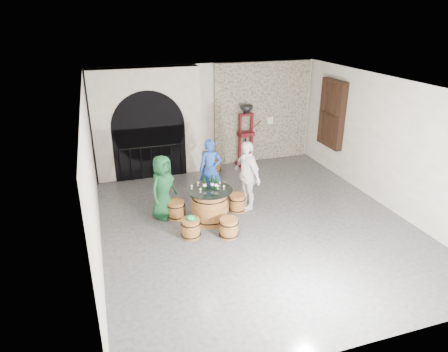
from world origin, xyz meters
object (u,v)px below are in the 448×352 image
object	(u,v)px
barrel_stool_right	(237,203)
wine_bottle_left	(205,184)
barrel_table	(210,206)
wine_bottle_right	(212,183)
person_white	(247,176)
side_barrel	(214,164)
person_blue	(211,170)
person_green	(163,187)
wine_bottle_center	(216,184)
barrel_stool_near_right	(229,228)
barrel_stool_left	(176,210)
barrel_stool_near_left	(191,228)
barrel_stool_far	(211,197)
corking_press	(246,131)

from	to	relation	value
barrel_stool_right	wine_bottle_left	world-z (taller)	wine_bottle_left
barrel_table	wine_bottle_right	world-z (taller)	wine_bottle_right
person_white	side_barrel	size ratio (longest dim) A/B	3.10
person_blue	side_barrel	distance (m)	1.88
person_blue	side_barrel	bearing A→B (deg)	90.94
wine_bottle_right	side_barrel	size ratio (longest dim) A/B	0.57
person_green	wine_bottle_left	distance (m)	1.02
barrel_stool_right	wine_bottle_center	xyz separation A→B (m)	(-0.63, -0.28, 0.73)
barrel_table	side_barrel	bearing A→B (deg)	71.86
barrel_stool_near_right	wine_bottle_left	bearing A→B (deg)	108.21
barrel_table	barrel_stool_left	world-z (taller)	barrel_table
barrel_stool_left	wine_bottle_right	distance (m)	1.14
person_green	wine_bottle_left	xyz separation A→B (m)	(0.90, -0.45, 0.16)
barrel_stool_left	wine_bottle_right	world-z (taller)	wine_bottle_right
person_green	barrel_stool_left	bearing A→B (deg)	-68.61
person_blue	wine_bottle_center	world-z (taller)	person_blue
barrel_stool_left	side_barrel	bearing A→B (deg)	56.18
barrel_stool_near_left	person_white	world-z (taller)	person_white
barrel_stool_far	wine_bottle_center	world-z (taller)	wine_bottle_center
person_white	corking_press	distance (m)	3.00
barrel_table	side_barrel	xyz separation A→B (m)	(0.96, 2.92, -0.12)
wine_bottle_left	barrel_table	bearing A→B (deg)	-42.21
barrel_stool_right	side_barrel	bearing A→B (deg)	86.23
barrel_stool_left	barrel_stool_near_right	size ratio (longest dim) A/B	1.00
barrel_stool_far	wine_bottle_right	xyz separation A→B (m)	(-0.16, -0.72, 0.73)
barrel_stool_right	person_white	bearing A→B (deg)	20.09
barrel_table	barrel_stool_far	distance (m)	0.85
person_green	person_blue	distance (m)	1.52
barrel_stool_left	corking_press	bearing A→B (deg)	44.63
barrel_stool_near_left	barrel_stool_near_right	bearing A→B (deg)	-16.53
wine_bottle_center	person_blue	bearing A→B (deg)	79.97
barrel_stool_left	person_blue	distance (m)	1.49
person_blue	wine_bottle_left	distance (m)	1.22
barrel_stool_right	barrel_stool_near_left	world-z (taller)	same
barrel_table	side_barrel	size ratio (longest dim) A/B	1.86
barrel_stool_right	wine_bottle_right	xyz separation A→B (m)	(-0.70, -0.21, 0.73)
barrel_stool_far	barrel_stool_right	world-z (taller)	same
wine_bottle_right	corking_press	world-z (taller)	corking_press
barrel_stool_far	barrel_stool_near_right	xyz separation A→B (m)	(-0.05, -1.61, 0.00)
barrel_stool_near_left	person_green	size ratio (longest dim) A/B	0.28
barrel_table	person_white	distance (m)	1.23
side_barrel	corking_press	distance (m)	1.45
barrel_stool_far	corking_press	size ratio (longest dim) A/B	0.22
person_white	side_barrel	xyz separation A→B (m)	(-0.10, 2.53, -0.60)
wine_bottle_left	side_barrel	distance (m)	3.09
barrel_stool_left	barrel_stool_right	size ratio (longest dim) A/B	1.00
barrel_table	wine_bottle_right	size ratio (longest dim) A/B	3.26
person_blue	side_barrel	xyz separation A→B (m)	(0.59, 1.71, -0.53)
wine_bottle_left	wine_bottle_right	world-z (taller)	same
barrel_stool_near_right	barrel_stool_left	bearing A→B (deg)	127.73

